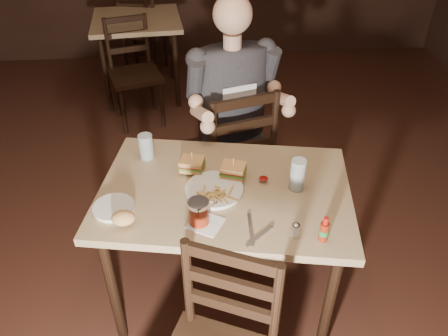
{
  "coord_description": "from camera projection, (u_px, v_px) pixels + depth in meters",
  "views": [
    {
      "loc": [
        0.07,
        -1.6,
        2.04
      ],
      "look_at": [
        0.2,
        0.01,
        0.85
      ],
      "focal_mm": 35.0,
      "sensor_mm": 36.0,
      "label": 1
    }
  ],
  "objects": [
    {
      "name": "hot_sauce",
      "position": [
        324.0,
        229.0,
        1.71
      ],
      "size": [
        0.04,
        0.04,
        0.12
      ],
      "primitive_type": null,
      "rotation": [
        0.0,
        0.0,
        -0.18
      ],
      "color": "maroon",
      "rests_on": "main_table"
    },
    {
      "name": "bg_table",
      "position": [
        137.0,
        28.0,
        4.07
      ],
      "size": [
        0.87,
        0.87,
        0.77
      ],
      "rotation": [
        0.0,
        0.0,
        0.09
      ],
      "color": "tan",
      "rests_on": "ground"
    },
    {
      "name": "napkin",
      "position": [
        206.0,
        223.0,
        1.82
      ],
      "size": [
        0.18,
        0.17,
        0.0
      ],
      "primitive_type": "cube",
      "rotation": [
        0.0,
        0.0,
        -0.51
      ],
      "color": "white",
      "rests_on": "main_table"
    },
    {
      "name": "glass_left",
      "position": [
        146.0,
        147.0,
        2.17
      ],
      "size": [
        0.08,
        0.08,
        0.13
      ],
      "primitive_type": "cylinder",
      "rotation": [
        0.0,
        0.0,
        -0.18
      ],
      "color": "silver",
      "rests_on": "main_table"
    },
    {
      "name": "knife",
      "position": [
        250.0,
        229.0,
        1.79
      ],
      "size": [
        0.02,
        0.19,
        0.0
      ],
      "primitive_type": "cube",
      "rotation": [
        0.0,
        0.0,
        -0.04
      ],
      "color": "silver",
      "rests_on": "napkin"
    },
    {
      "name": "bread_roll",
      "position": [
        123.0,
        218.0,
        1.79
      ],
      "size": [
        0.11,
        0.1,
        0.06
      ],
      "primitive_type": "ellipsoid",
      "rotation": [
        0.0,
        0.0,
        -0.18
      ],
      "color": "tan",
      "rests_on": "side_plate"
    },
    {
      "name": "side_plate",
      "position": [
        114.0,
        208.0,
        1.89
      ],
      "size": [
        0.2,
        0.2,
        0.01
      ],
      "primitive_type": "cylinder",
      "rotation": [
        0.0,
        0.0,
        -0.18
      ],
      "color": "white",
      "rests_on": "main_table"
    },
    {
      "name": "room_shell",
      "position": [
        171.0,
        55.0,
        1.66
      ],
      "size": [
        7.0,
        7.0,
        7.0
      ],
      "color": "black",
      "rests_on": "ground"
    },
    {
      "name": "main_table",
      "position": [
        225.0,
        202.0,
        2.06
      ],
      "size": [
        1.27,
        0.96,
        0.77
      ],
      "rotation": [
        0.0,
        0.0,
        -0.18
      ],
      "color": "tan",
      "rests_on": "ground"
    },
    {
      "name": "bg_chair_far",
      "position": [
        144.0,
        30.0,
        4.63
      ],
      "size": [
        0.52,
        0.55,
        0.94
      ],
      "primitive_type": null,
      "rotation": [
        0.0,
        0.0,
        2.94
      ],
      "color": "black",
      "rests_on": "ground"
    },
    {
      "name": "fork",
      "position": [
        260.0,
        236.0,
        1.76
      ],
      "size": [
        0.13,
        0.11,
        0.01
      ],
      "primitive_type": "cube",
      "rotation": [
        0.0,
        0.0,
        -0.85
      ],
      "color": "silver",
      "rests_on": "napkin"
    },
    {
      "name": "bg_chair_near",
      "position": [
        135.0,
        75.0,
        3.76
      ],
      "size": [
        0.53,
        0.56,
        0.91
      ],
      "primitive_type": null,
      "rotation": [
        0.0,
        0.0,
        0.29
      ],
      "color": "black",
      "rests_on": "ground"
    },
    {
      "name": "sandwich_left",
      "position": [
        192.0,
        161.0,
        2.08
      ],
      "size": [
        0.13,
        0.12,
        0.1
      ],
      "primitive_type": null,
      "rotation": [
        0.0,
        0.0,
        -0.27
      ],
      "color": "tan",
      "rests_on": "dinner_plate"
    },
    {
      "name": "sandwich_right",
      "position": [
        233.0,
        167.0,
        2.04
      ],
      "size": [
        0.13,
        0.12,
        0.1
      ],
      "primitive_type": null,
      "rotation": [
        0.0,
        0.0,
        -0.32
      ],
      "color": "tan",
      "rests_on": "dinner_plate"
    },
    {
      "name": "fries_pile",
      "position": [
        216.0,
        195.0,
        1.92
      ],
      "size": [
        0.24,
        0.19,
        0.04
      ],
      "primitive_type": null,
      "rotation": [
        0.0,
        0.0,
        -0.18
      ],
      "color": "#DCB565",
      "rests_on": "dinner_plate"
    },
    {
      "name": "syrup_dispenser",
      "position": [
        199.0,
        212.0,
        1.8
      ],
      "size": [
        0.1,
        0.1,
        0.11
      ],
      "primitive_type": null,
      "rotation": [
        0.0,
        0.0,
        -0.18
      ],
      "color": "maroon",
      "rests_on": "main_table"
    },
    {
      "name": "salt_shaker",
      "position": [
        295.0,
        230.0,
        1.75
      ],
      "size": [
        0.04,
        0.04,
        0.06
      ],
      "primitive_type": null,
      "rotation": [
        0.0,
        0.0,
        -0.18
      ],
      "color": "white",
      "rests_on": "main_table"
    },
    {
      "name": "dinner_plate",
      "position": [
        214.0,
        190.0,
        1.99
      ],
      "size": [
        0.3,
        0.3,
        0.01
      ],
      "primitive_type": "cylinder",
      "rotation": [
        0.0,
        0.0,
        -0.18
      ],
      "color": "white",
      "rests_on": "main_table"
    },
    {
      "name": "glass_right",
      "position": [
        297.0,
        175.0,
        1.97
      ],
      "size": [
        0.08,
        0.08,
        0.16
      ],
      "primitive_type": "cylinder",
      "rotation": [
        0.0,
        0.0,
        -0.18
      ],
      "color": "silver",
      "rests_on": "main_table"
    },
    {
      "name": "chair_far",
      "position": [
        230.0,
        153.0,
        2.73
      ],
      "size": [
        0.58,
        0.61,
        0.98
      ],
      "primitive_type": null,
      "rotation": [
        0.0,
        0.0,
        3.43
      ],
      "color": "black",
      "rests_on": "ground"
    },
    {
      "name": "diner",
      "position": [
        234.0,
        84.0,
        2.41
      ],
      "size": [
        0.65,
        0.57,
        0.95
      ],
      "primitive_type": null,
      "rotation": [
        0.0,
        0.0,
        0.29
      ],
      "color": "#353439",
      "rests_on": "chair_far"
    },
    {
      "name": "ketchup_dollop",
      "position": [
        264.0,
        178.0,
        2.04
      ],
      "size": [
        0.05,
        0.05,
        0.01
      ],
      "primitive_type": "ellipsoid",
      "rotation": [
        0.0,
        0.0,
        -0.18
      ],
      "color": "maroon",
      "rests_on": "dinner_plate"
    }
  ]
}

